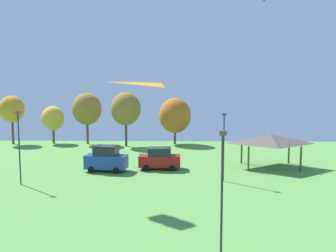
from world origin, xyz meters
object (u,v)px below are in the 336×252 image
Objects in this scene: light_post_1 at (19,144)px; treeline_tree_1 at (53,118)px; light_post_0 at (224,143)px; parked_car_leftmost at (106,159)px; park_pavilion at (270,139)px; treeline_tree_2 at (87,109)px; treeline_tree_4 at (175,116)px; light_post_2 at (222,185)px; kite_flying_4 at (165,109)px; treeline_tree_0 at (12,109)px; parked_car_second_from_left at (160,159)px; treeline_tree_3 at (126,109)px.

light_post_1 is 24.37m from treeline_tree_1.
light_post_0 reaches higher than treeline_tree_1.
light_post_1 is (-6.66, -5.17, 2.38)m from parked_car_leftmost.
park_pavilion is 28.68m from treeline_tree_2.
light_post_2 is at bearing -86.18° from treeline_tree_4.
light_post_1 is at bearing -162.69° from park_pavilion.
treeline_tree_1 is at bearing 117.04° from kite_flying_4.
light_post_2 is at bearing -54.83° from parked_car_leftmost.
light_post_1 is 1.13× the size of treeline_tree_1.
parked_car_leftmost is 25.61m from treeline_tree_0.
treeline_tree_4 is at bearing 84.59° from parked_car_second_from_left.
park_pavilion is 0.94× the size of treeline_tree_0.
treeline_tree_3 reaches higher than parked_car_leftmost.
treeline_tree_0 is (-35.22, 15.56, 2.26)m from park_pavilion.
parked_car_second_from_left is 12.10m from park_pavilion.
treeline_tree_3 is at bearing -12.66° from treeline_tree_1.
treeline_tree_3 is at bearing 105.74° from light_post_2.
parked_car_second_from_left is at bearing -45.35° from treeline_tree_1.
parked_car_second_from_left is at bearing -35.69° from treeline_tree_0.
treeline_tree_3 is at bearing -6.01° from treeline_tree_0.
kite_flying_4 is 0.59× the size of light_post_2.
park_pavilion is at bearing 45.76° from light_post_0.
light_post_1 is 0.88× the size of treeline_tree_0.
treeline_tree_3 is at bearing 110.53° from parked_car_second_from_left.
light_post_0 is 0.96× the size of light_post_1.
park_pavilion is 0.89× the size of treeline_tree_2.
treeline_tree_0 is 0.95× the size of treeline_tree_2.
parked_car_leftmost is 0.64× the size of park_pavilion.
light_post_2 reaches higher than parked_car_second_from_left.
kite_flying_4 is 0.86× the size of parked_car_second_from_left.
parked_car_second_from_left is at bearing -174.21° from park_pavilion.
treeline_tree_2 is at bearing 146.20° from park_pavilion.
kite_flying_4 reaches higher than parked_car_leftmost.
parked_car_second_from_left is 0.75× the size of treeline_tree_1.
treeline_tree_0 reaches higher than parked_car_second_from_left.
kite_flying_4 is 19.71m from parked_car_second_from_left.
treeline_tree_2 is at bearing 129.40° from light_post_0.
park_pavilion is 25.13m from light_post_1.
treeline_tree_0 is 1.05× the size of treeline_tree_4.
parked_car_leftmost is 19.78m from treeline_tree_4.
kite_flying_4 is 18.51m from light_post_1.
treeline_tree_4 is at bearing 122.87° from park_pavilion.
treeline_tree_0 is (-23.34, 16.77, 4.20)m from parked_car_second_from_left.
treeline_tree_2 reaches higher than parked_car_leftmost.
light_post_2 is at bearing -74.26° from treeline_tree_3.
treeline_tree_3 is (-5.61, 14.90, 4.39)m from parked_car_second_from_left.
parked_car_second_from_left is 13.87m from light_post_1.
kite_flying_4 is 0.48× the size of treeline_tree_2.
treeline_tree_0 is 0.93× the size of treeline_tree_3.
treeline_tree_0 is 11.47m from treeline_tree_2.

